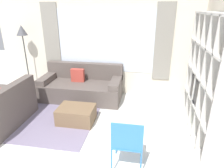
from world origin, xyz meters
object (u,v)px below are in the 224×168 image
couch_main (82,87)px  ottoman (76,115)px  folding_chair (127,140)px  floor_lamp (23,37)px  shelving_unit (211,79)px

couch_main → ottoman: (0.25, -1.17, -0.14)m
folding_chair → floor_lamp: bearing=-39.4°
couch_main → folding_chair: (1.43, -2.31, 0.21)m
floor_lamp → folding_chair: size_ratio=2.14×
shelving_unit → folding_chair: shelving_unit is taller
floor_lamp → couch_main: bearing=-6.8°
floor_lamp → ottoman: bearing=-36.3°
couch_main → floor_lamp: size_ratio=1.12×
shelving_unit → ottoman: (-2.52, -0.06, -0.93)m
folding_chair → couch_main: bearing=-58.2°
shelving_unit → floor_lamp: shelving_unit is taller
couch_main → shelving_unit: bearing=-21.9°
ottoman → shelving_unit: bearing=1.3°
couch_main → ottoman: size_ratio=2.78×
ottoman → floor_lamp: 2.68m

